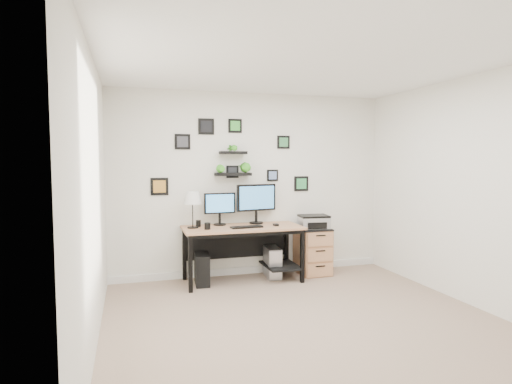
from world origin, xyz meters
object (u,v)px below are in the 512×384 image
object	(u,v)px
monitor_left	(220,206)
monitor_right	(256,200)
desk	(244,235)
mug	(207,226)
file_cabinet	(313,251)
printer	(314,222)
table_lamp	(192,199)
pc_tower_grey	(272,262)
pc_tower_black	(202,269)

from	to	relation	value
monitor_left	monitor_right	distance (m)	0.53
desk	mug	size ratio (longest dim) A/B	18.23
desk	file_cabinet	xyz separation A→B (m)	(1.04, 0.06, -0.29)
desk	monitor_left	size ratio (longest dim) A/B	3.58
printer	table_lamp	bearing A→B (deg)	179.71
monitor_left	pc_tower_grey	distance (m)	1.09
pc_tower_black	monitor_right	bearing A→B (deg)	18.52
table_lamp	pc_tower_grey	distance (m)	1.45
mug	pc_tower_black	distance (m)	0.60
desk	monitor_left	bearing A→B (deg)	149.31
mug	printer	bearing A→B (deg)	6.02
monitor_right	pc_tower_black	distance (m)	1.21
desk	monitor_left	distance (m)	0.52
desk	printer	xyz separation A→B (m)	(1.04, 0.03, 0.14)
file_cabinet	table_lamp	bearing A→B (deg)	-179.49
monitor_left	printer	xyz separation A→B (m)	(1.35, -0.15, -0.25)
monitor_left	monitor_right	xyz separation A→B (m)	(0.53, -0.00, 0.07)
file_cabinet	pc_tower_black	bearing A→B (deg)	-177.28
pc_tower_black	pc_tower_grey	distance (m)	1.01
monitor_right	pc_tower_black	size ratio (longest dim) A/B	1.46
monitor_left	printer	distance (m)	1.38
pc_tower_black	table_lamp	bearing A→B (deg)	154.44
printer	mug	bearing A→B (deg)	-173.98
monitor_left	printer	size ratio (longest dim) A/B	1.02
table_lamp	printer	xyz separation A→B (m)	(1.74, -0.01, -0.38)
table_lamp	pc_tower_black	world-z (taller)	table_lamp
monitor_left	file_cabinet	bearing A→B (deg)	-5.16
table_lamp	file_cabinet	xyz separation A→B (m)	(1.74, 0.02, -0.80)
pc_tower_black	mug	bearing A→B (deg)	-57.64
monitor_right	printer	size ratio (longest dim) A/B	1.36
pc_tower_black	file_cabinet	size ratio (longest dim) A/B	0.61
pc_tower_black	file_cabinet	xyz separation A→B (m)	(1.63, 0.08, 0.13)
monitor_left	table_lamp	bearing A→B (deg)	-160.85
desk	mug	distance (m)	0.57
monitor_left	file_cabinet	world-z (taller)	monitor_left
table_lamp	pc_tower_grey	world-z (taller)	table_lamp
table_lamp	pc_tower_grey	xyz separation A→B (m)	(1.12, 0.01, -0.93)
desk	monitor_right	xyz separation A→B (m)	(0.23, 0.18, 0.46)
table_lamp	printer	distance (m)	1.78
monitor_left	mug	world-z (taller)	monitor_left
desk	file_cabinet	world-z (taller)	desk
desk	printer	bearing A→B (deg)	1.86
table_lamp	mug	distance (m)	0.42
table_lamp	printer	world-z (taller)	table_lamp
monitor_right	mug	xyz separation A→B (m)	(-0.76, -0.31, -0.29)
monitor_left	pc_tower_black	distance (m)	0.88
desk	pc_tower_black	distance (m)	0.73
pc_tower_grey	file_cabinet	distance (m)	0.63
desk	pc_tower_grey	size ratio (longest dim) A/B	3.64
monitor_right	table_lamp	xyz separation A→B (m)	(-0.92, -0.14, 0.06)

